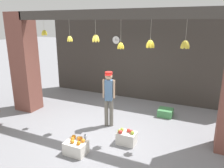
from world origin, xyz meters
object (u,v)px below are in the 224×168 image
shopkeeper (109,95)px  produce_box_green (165,112)px  fruit_crate_apples (126,137)px  water_bottle (85,139)px  wall_clock (116,40)px  fruit_crate_oranges (76,147)px

shopkeeper → produce_box_green: bearing=-149.1°
shopkeeper → produce_box_green: 2.04m
fruit_crate_apples → water_bottle: bearing=-155.9°
shopkeeper → water_bottle: size_ratio=6.49×
shopkeeper → water_bottle: 1.37m
shopkeeper → wall_clock: bearing=-84.9°
wall_clock → water_bottle: bearing=-78.0°
fruit_crate_oranges → water_bottle: size_ratio=1.99×
fruit_crate_apples → produce_box_green: fruit_crate_apples is taller
water_bottle → wall_clock: wall_clock is taller
wall_clock → produce_box_green: bearing=-27.8°
wall_clock → shopkeeper: bearing=-70.7°
shopkeeper → water_bottle: bearing=70.2°
water_bottle → wall_clock: bearing=102.0°
shopkeeper → fruit_crate_oranges: shopkeeper is taller
fruit_crate_oranges → wall_clock: 4.60m
fruit_crate_oranges → fruit_crate_apples: fruit_crate_apples is taller
wall_clock → fruit_crate_oranges: bearing=-78.9°
shopkeeper → wall_clock: wall_clock is taller
produce_box_green → water_bottle: bearing=-120.5°
fruit_crate_oranges → water_bottle: 0.45m
shopkeeper → water_bottle: shopkeeper is taller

